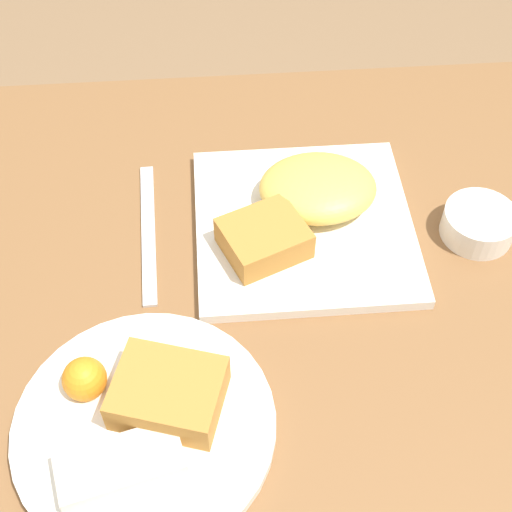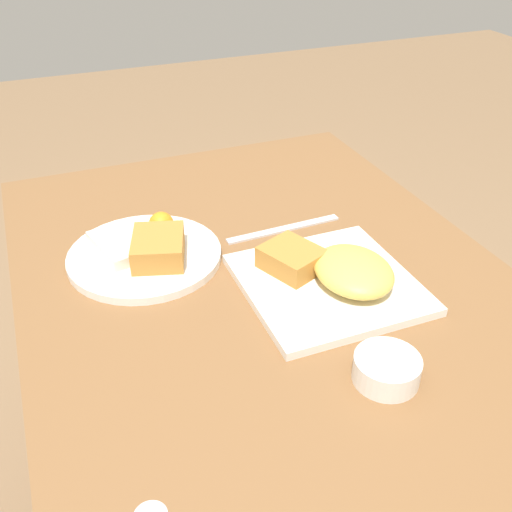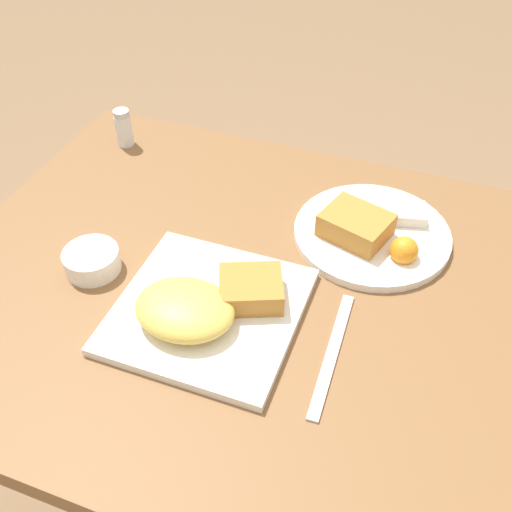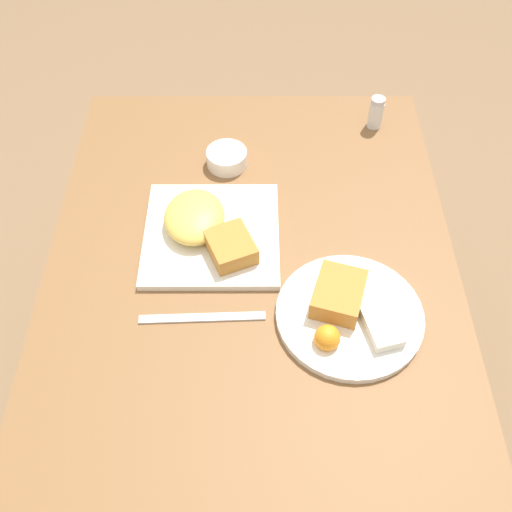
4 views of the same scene
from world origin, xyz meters
TOP-DOWN VIEW (x-y plane):
  - ground_plane at (0.00, 0.00)m, footprint 8.00×8.00m
  - dining_table at (0.00, 0.00)m, footprint 1.02×0.76m
  - plate_square_near at (-0.07, -0.08)m, footprint 0.26×0.26m
  - plate_oval_far at (0.12, 0.17)m, footprint 0.25×0.25m
  - sauce_ramekin at (-0.27, -0.05)m, footprint 0.09×0.09m
  - salt_shaker at (-0.40, 0.28)m, footprint 0.03×0.03m
  - butter_knife at (0.12, -0.08)m, footprint 0.02×0.22m

SIDE VIEW (x-z plane):
  - ground_plane at x=0.00m, z-range 0.00..0.00m
  - dining_table at x=0.00m, z-range 0.29..1.07m
  - butter_knife at x=0.12m, z-range 0.78..0.78m
  - plate_oval_far at x=0.12m, z-range 0.77..0.82m
  - sauce_ramekin at x=-0.27m, z-range 0.78..0.81m
  - plate_square_near at x=-0.07m, z-range 0.77..0.83m
  - salt_shaker at x=-0.40m, z-range 0.77..0.85m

